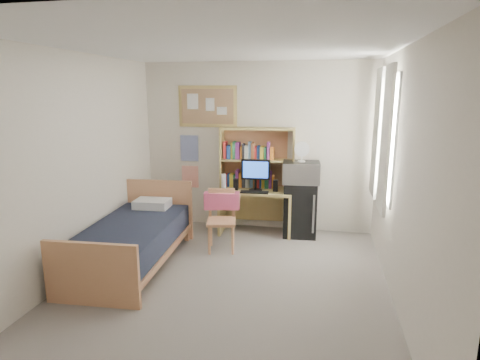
% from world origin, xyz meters
% --- Properties ---
extents(floor, '(3.60, 4.20, 0.02)m').
position_xyz_m(floor, '(0.00, 0.00, -0.01)').
color(floor, gray).
rests_on(floor, ground).
extents(ceiling, '(3.60, 4.20, 0.02)m').
position_xyz_m(ceiling, '(0.00, 0.00, 2.60)').
color(ceiling, white).
rests_on(ceiling, wall_back).
extents(wall_back, '(3.60, 0.04, 2.60)m').
position_xyz_m(wall_back, '(0.00, 2.10, 1.30)').
color(wall_back, silver).
rests_on(wall_back, floor).
extents(wall_front, '(3.60, 0.04, 2.60)m').
position_xyz_m(wall_front, '(0.00, -2.10, 1.30)').
color(wall_front, silver).
rests_on(wall_front, floor).
extents(wall_left, '(0.04, 4.20, 2.60)m').
position_xyz_m(wall_left, '(-1.80, 0.00, 1.30)').
color(wall_left, silver).
rests_on(wall_left, floor).
extents(wall_right, '(0.04, 4.20, 2.60)m').
position_xyz_m(wall_right, '(1.80, 0.00, 1.30)').
color(wall_right, silver).
rests_on(wall_right, floor).
extents(window_unit, '(0.10, 1.40, 1.70)m').
position_xyz_m(window_unit, '(1.75, 1.20, 1.60)').
color(window_unit, white).
rests_on(window_unit, wall_right).
extents(curtain_left, '(0.04, 0.55, 1.70)m').
position_xyz_m(curtain_left, '(1.72, 0.80, 1.60)').
color(curtain_left, white).
rests_on(curtain_left, wall_right).
extents(curtain_right, '(0.04, 0.55, 1.70)m').
position_xyz_m(curtain_right, '(1.72, 1.60, 1.60)').
color(curtain_right, white).
rests_on(curtain_right, wall_right).
extents(bulletin_board, '(0.94, 0.03, 0.64)m').
position_xyz_m(bulletin_board, '(-0.78, 2.08, 1.92)').
color(bulletin_board, '#A07A54').
rests_on(bulletin_board, wall_back).
extents(poster_wave, '(0.30, 0.01, 0.42)m').
position_xyz_m(poster_wave, '(-1.10, 2.09, 1.25)').
color(poster_wave, '#253B97').
rests_on(poster_wave, wall_back).
extents(poster_japan, '(0.28, 0.01, 0.36)m').
position_xyz_m(poster_japan, '(-1.10, 2.09, 0.78)').
color(poster_japan, '#EB4929').
rests_on(poster_japan, wall_back).
extents(desk, '(1.12, 0.60, 0.69)m').
position_xyz_m(desk, '(0.05, 1.80, 0.34)').
color(desk, tan).
rests_on(desk, floor).
extents(desk_chair, '(0.50, 0.50, 0.84)m').
position_xyz_m(desk_chair, '(-0.30, 1.00, 0.42)').
color(desk_chair, tan).
rests_on(desk_chair, floor).
extents(mini_fridge, '(0.51, 0.51, 0.83)m').
position_xyz_m(mini_fridge, '(0.72, 1.84, 0.41)').
color(mini_fridge, black).
rests_on(mini_fridge, floor).
extents(bed, '(1.08, 2.00, 0.54)m').
position_xyz_m(bed, '(-1.28, 0.30, 0.27)').
color(bed, black).
rests_on(bed, floor).
extents(hutch, '(1.15, 0.34, 0.93)m').
position_xyz_m(hutch, '(0.04, 1.95, 1.15)').
color(hutch, tan).
rests_on(hutch, desk).
extents(monitor, '(0.43, 0.05, 0.46)m').
position_xyz_m(monitor, '(0.05, 1.74, 0.92)').
color(monitor, black).
rests_on(monitor, desk).
extents(keyboard, '(0.42, 0.15, 0.02)m').
position_xyz_m(keyboard, '(0.05, 1.60, 0.70)').
color(keyboard, black).
rests_on(keyboard, desk).
extents(speaker_left, '(0.07, 0.07, 0.17)m').
position_xyz_m(speaker_left, '(-0.25, 1.73, 0.77)').
color(speaker_left, black).
rests_on(speaker_left, desk).
extents(speaker_right, '(0.07, 0.07, 0.17)m').
position_xyz_m(speaker_right, '(0.35, 1.75, 0.77)').
color(speaker_right, black).
rests_on(speaker_right, desk).
extents(water_bottle, '(0.08, 0.08, 0.25)m').
position_xyz_m(water_bottle, '(-0.43, 1.68, 0.81)').
color(water_bottle, white).
rests_on(water_bottle, desk).
extents(hoodie, '(0.52, 0.25, 0.24)m').
position_xyz_m(hoodie, '(-0.34, 1.20, 0.65)').
color(hoodie, '#D65177').
rests_on(hoodie, desk_chair).
extents(microwave, '(0.56, 0.44, 0.31)m').
position_xyz_m(microwave, '(0.72, 1.82, 0.98)').
color(microwave, '#B8B8BD').
rests_on(microwave, mini_fridge).
extents(desk_fan, '(0.23, 0.23, 0.27)m').
position_xyz_m(desk_fan, '(0.72, 1.82, 1.27)').
color(desk_fan, white).
rests_on(desk_fan, microwave).
extents(pillow, '(0.50, 0.36, 0.12)m').
position_xyz_m(pillow, '(-1.32, 1.05, 0.60)').
color(pillow, white).
rests_on(pillow, bed).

